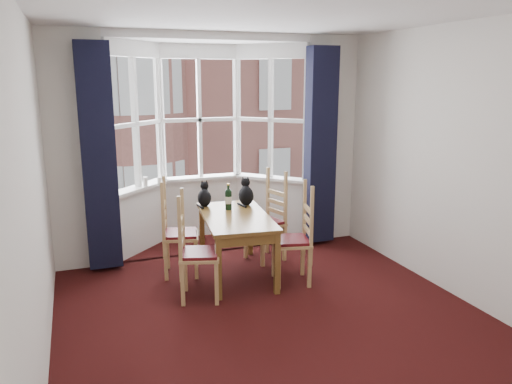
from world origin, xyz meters
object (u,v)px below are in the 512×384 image
wine_bottle (228,198)px  cat_right (246,194)px  candle_tall (145,182)px  chair_right_near (300,241)px  dining_table (236,223)px  cat_left (204,196)px  chair_left_near (191,255)px  chair_left_far (173,235)px  chair_right_far (271,222)px  candle_short (159,181)px

wine_bottle → cat_right: bearing=29.2°
wine_bottle → candle_tall: (-0.84, 0.95, 0.08)m
candle_tall → cat_right: bearing=-35.8°
chair_right_near → cat_right: bearing=110.8°
dining_table → candle_tall: bearing=124.3°
cat_left → cat_right: (0.50, -0.11, 0.01)m
cat_right → candle_tall: bearing=144.2°
dining_table → cat_left: size_ratio=4.53×
chair_left_near → candle_tall: (-0.20, 1.68, 0.46)m
chair_left_far → dining_table: bearing=-21.0°
chair_left_near → chair_right_far: size_ratio=1.00×
chair_left_far → wine_bottle: size_ratio=2.92×
cat_right → candle_short: size_ratio=3.55×
chair_right_near → wine_bottle: 1.01m
cat_left → candle_tall: size_ratio=2.59×
chair_right_near → cat_left: cat_left is taller
cat_right → candle_tall: 1.37m
wine_bottle → cat_left: bearing=130.5°
dining_table → chair_right_far: (0.58, 0.37, -0.15)m
cat_right → chair_right_far: bearing=-9.9°
chair_left_far → cat_left: bearing=31.4°
cat_left → candle_short: 0.84m
chair_right_near → chair_right_far: same height
chair_right_near → candle_short: size_ratio=9.29×
chair_right_near → wine_bottle: wine_bottle is taller
chair_right_near → chair_left_near: bearing=-179.5°
chair_left_near → candle_tall: bearing=97.0°
chair_right_far → cat_left: bearing=168.4°
chair_left_far → wine_bottle: bearing=1.2°
cat_right → candle_short: bearing=138.1°
chair_right_far → cat_right: size_ratio=2.62×
chair_right_far → chair_right_near: bearing=-88.7°
wine_bottle → dining_table: bearing=-89.5°
dining_table → cat_right: cat_right is taller
chair_left_far → candle_tall: 1.08m
chair_left_near → chair_left_far: (-0.05, 0.71, 0.00)m
chair_left_far → wine_bottle: 0.78m
chair_right_far → candle_tall: candle_tall is taller
wine_bottle → candle_tall: 1.27m
chair_right_near → chair_left_far: bearing=151.3°
chair_left_near → cat_left: cat_left is taller
chair_left_near → cat_left: (0.41, 0.99, 0.36)m
chair_right_far → cat_left: size_ratio=2.92×
cat_right → candle_tall: (-1.11, 0.80, 0.08)m
chair_left_near → cat_right: cat_right is taller
chair_right_near → chair_right_far: 0.82m
candle_short → cat_right: bearing=-41.9°
chair_right_near → candle_tall: (-1.44, 1.67, 0.46)m
dining_table → chair_left_near: bearing=-144.4°
dining_table → candle_tall: (-0.84, 1.23, 0.30)m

